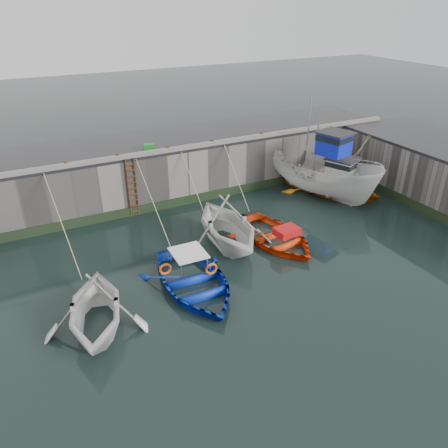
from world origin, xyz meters
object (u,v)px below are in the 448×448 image
boat_near_white (98,327)px  boat_near_navy (275,241)px  boat_near_blacktrim (227,244)px  boat_near_blue (194,288)px  boat_far_white (322,175)px  bollard_e (262,135)px  boat_far_orange (331,185)px  bollard_b (118,156)px  bollard_c (168,149)px  bollard_d (212,142)px  ladder (132,188)px  bollard_a (66,164)px  fish_crate (149,147)px

boat_near_white → boat_near_navy: size_ratio=0.90×
boat_near_blacktrim → boat_near_blue: bearing=-134.8°
boat_near_navy → boat_near_blacktrim: bearing=154.8°
boat_far_white → bollard_e: (-2.61, 2.58, 2.06)m
boat_far_white → bollard_e: 4.21m
boat_far_orange → bollard_b: (-12.02, 2.48, 2.89)m
boat_far_orange → bollard_c: 10.07m
boat_near_navy → bollard_d: size_ratio=17.74×
boat_near_blue → bollard_b: size_ratio=19.00×
boat_near_blue → bollard_e: (7.81, 7.79, 3.30)m
boat_near_white → boat_near_blacktrim: (6.79, 3.12, 0.00)m
boat_far_white → bollard_d: boat_far_white is taller
bollard_d → bollard_e: 3.20m
boat_far_white → bollard_b: size_ratio=29.16×
boat_near_white → boat_far_white: boat_far_white is taller
ladder → bollard_a: bollard_a is taller
boat_near_blacktrim → boat_near_white: bearing=-152.2°
bollard_c → fish_crate: bearing=137.2°
boat_near_blue → boat_far_orange: (11.33, 5.32, 0.41)m
boat_near_navy → boat_far_orange: (6.35, 3.61, 0.41)m
ladder → fish_crate: (1.39, 1.08, 1.72)m
boat_near_navy → bollard_a: bearing=138.1°
fish_crate → bollard_c: 1.10m
boat_far_orange → bollard_d: size_ratio=26.26×
boat_near_blacktrim → boat_far_orange: boat_far_orange is taller
ladder → bollard_d: bearing=4.0°
boat_near_navy → fish_crate: bearing=113.8°
ladder → fish_crate: 2.46m
boat_near_white → boat_far_orange: bearing=35.8°
bollard_a → fish_crate: bearing=9.6°
boat_near_white → boat_near_blue: size_ratio=0.84×
bollard_b → bollard_c: (2.70, 0.00, 0.00)m
boat_near_blacktrim → bollard_c: bearing=101.5°
boat_far_orange → fish_crate: bearing=139.0°
bollard_a → bollard_d: 7.80m
ladder → boat_near_white: (-3.82, -8.08, -1.59)m
boat_far_white → bollard_b: (-11.11, 2.58, 2.06)m
ladder → bollard_c: 2.81m
boat_near_navy → boat_far_orange: 7.31m
ladder → boat_far_orange: size_ratio=0.44×
bollard_b → boat_near_blue: bearing=-84.9°
boat_near_navy → boat_far_white: bearing=27.6°
boat_near_white → boat_far_white: 15.61m
ladder → bollard_c: (2.20, 0.34, 1.71)m
bollard_a → bollard_d: size_ratio=1.00×
boat_far_white → boat_far_orange: (0.91, 0.11, -0.83)m
bollard_d → boat_near_blacktrim: bearing=-109.0°
bollard_c → boat_near_navy: bearing=-64.0°
boat_far_white → bollard_d: size_ratio=29.16×
boat_far_white → bollard_c: bearing=146.4°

